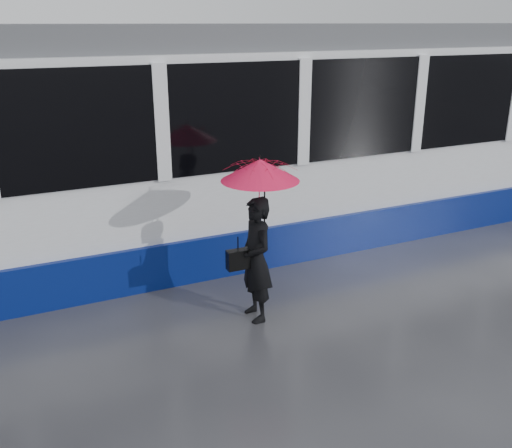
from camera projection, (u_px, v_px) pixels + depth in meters
ground at (303, 306)px, 7.16m from camera, size 90.00×90.00×0.00m
rails at (226, 241)px, 9.28m from camera, size 34.00×1.51×0.02m
tram at (292, 136)px, 9.21m from camera, size 26.00×2.56×3.35m
woman at (256, 260)px, 6.65m from camera, size 0.37×0.56×1.51m
umbrella at (260, 185)px, 6.37m from camera, size 0.91×0.91×1.02m
handbag at (238, 259)px, 6.57m from camera, size 0.27×0.12×0.41m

